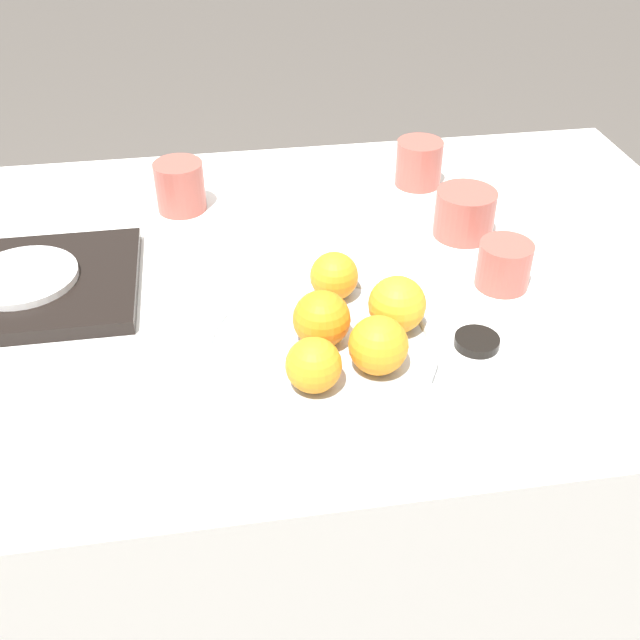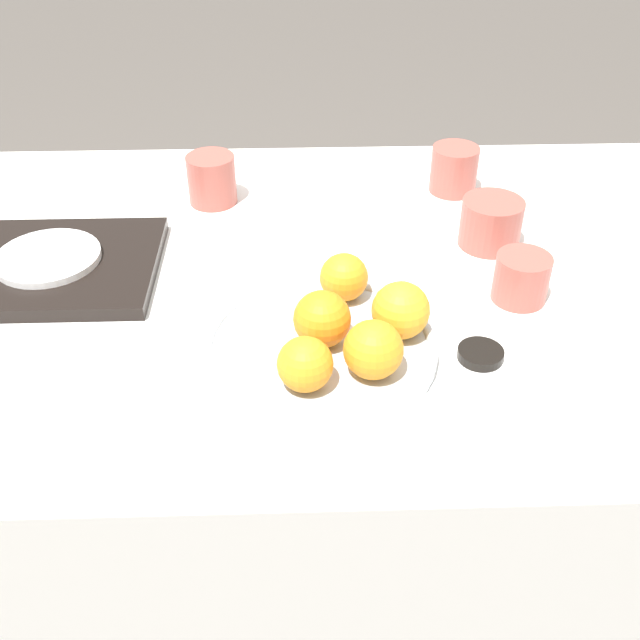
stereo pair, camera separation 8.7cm
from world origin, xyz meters
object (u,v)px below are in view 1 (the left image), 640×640
at_px(fruit_platter, 320,346).
at_px(orange_1, 378,345).
at_px(serving_tray, 26,286).
at_px(cup_3, 504,265).
at_px(soy_dish, 477,342).
at_px(side_plate, 23,277).
at_px(cup_0, 419,163).
at_px(cup_1, 180,186).
at_px(orange_3, 334,276).
at_px(orange_2, 314,365).
at_px(orange_0, 322,319).
at_px(cup_2, 465,213).
at_px(orange_4, 397,305).

distance_m(fruit_platter, orange_1, 0.09).
bearing_deg(serving_tray, cup_3, -7.42).
height_order(cup_3, soy_dish, cup_3).
height_order(serving_tray, side_plate, side_plate).
bearing_deg(cup_0, side_plate, -159.09).
xyz_separation_m(serving_tray, cup_1, (0.21, 0.20, 0.03)).
distance_m(fruit_platter, cup_0, 0.48).
relative_size(serving_tray, cup_0, 3.86).
distance_m(orange_3, cup_3, 0.23).
height_order(orange_1, orange_2, orange_1).
height_order(serving_tray, cup_1, cup_1).
relative_size(orange_3, soy_dish, 1.13).
bearing_deg(fruit_platter, cup_3, 21.79).
xyz_separation_m(fruit_platter, cup_3, (0.27, 0.11, 0.02)).
bearing_deg(orange_2, orange_0, 74.64).
relative_size(orange_0, side_plate, 0.48).
bearing_deg(orange_3, cup_3, 2.52).
relative_size(orange_1, cup_2, 0.76).
distance_m(cup_0, cup_2, 0.17).
height_order(orange_2, orange_4, orange_4).
distance_m(fruit_platter, orange_0, 0.04).
bearing_deg(orange_4, soy_dish, -18.99).
xyz_separation_m(orange_0, orange_3, (0.03, 0.09, -0.00)).
height_order(orange_4, side_plate, orange_4).
bearing_deg(cup_2, orange_1, -123.47).
relative_size(side_plate, cup_3, 1.99).
distance_m(orange_2, orange_4, 0.15).
bearing_deg(soy_dish, cup_2, 76.01).
bearing_deg(fruit_platter, orange_3, 70.73).
relative_size(orange_2, soy_dish, 1.14).
xyz_separation_m(fruit_platter, cup_1, (-0.16, 0.39, 0.03)).
height_order(fruit_platter, serving_tray, same).
xyz_separation_m(orange_4, cup_3, (0.17, 0.09, -0.02)).
bearing_deg(soy_dish, orange_0, 174.15).
distance_m(orange_1, serving_tray, 0.49).
xyz_separation_m(orange_3, soy_dish, (0.16, -0.11, -0.04)).
xyz_separation_m(orange_1, side_plate, (-0.43, 0.24, -0.02)).
bearing_deg(soy_dish, cup_0, 84.51).
height_order(orange_2, cup_1, cup_1).
xyz_separation_m(orange_1, cup_0, (0.18, 0.47, -0.01)).
height_order(orange_3, cup_3, orange_3).
distance_m(orange_0, cup_1, 0.42).
height_order(cup_0, soy_dish, cup_0).
height_order(orange_3, side_plate, orange_3).
distance_m(orange_1, cup_1, 0.50).
bearing_deg(orange_1, side_plate, 150.25).
bearing_deg(soy_dish, orange_3, 144.66).
distance_m(orange_1, cup_2, 0.36).
bearing_deg(side_plate, orange_4, -20.30).
height_order(orange_2, soy_dish, orange_2).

